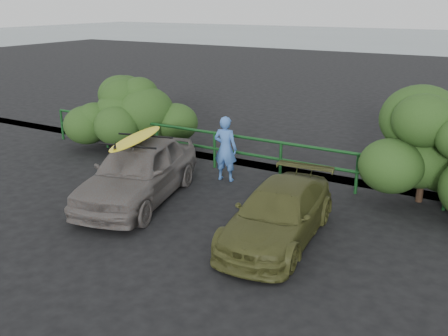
# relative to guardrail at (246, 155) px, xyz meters

# --- Properties ---
(ground) EXTENTS (80.00, 80.00, 0.00)m
(ground) POSITION_rel_guardrail_xyz_m (0.00, -5.00, -0.52)
(ground) COLOR black
(guardrail) EXTENTS (14.00, 0.08, 1.04)m
(guardrail) POSITION_rel_guardrail_xyz_m (0.00, 0.00, 0.00)
(guardrail) COLOR #123F18
(guardrail) RESTS_ON ground
(shrub_left) EXTENTS (3.20, 2.40, 2.15)m
(shrub_left) POSITION_rel_guardrail_xyz_m (-4.80, 0.40, 0.55)
(shrub_left) COLOR #28471A
(shrub_left) RESTS_ON ground
(sedan) EXTENTS (2.60, 4.43, 1.42)m
(sedan) POSITION_rel_guardrail_xyz_m (-1.29, -2.93, 0.19)
(sedan) COLOR #5F5955
(sedan) RESTS_ON ground
(olive_vehicle) EXTENTS (1.79, 3.79, 1.07)m
(olive_vehicle) POSITION_rel_guardrail_xyz_m (2.37, -3.17, 0.01)
(olive_vehicle) COLOR #43461F
(olive_vehicle) RESTS_ON ground
(man) EXTENTS (0.66, 0.48, 1.70)m
(man) POSITION_rel_guardrail_xyz_m (-0.22, -0.74, 0.33)
(man) COLOR #3D6BB9
(man) RESTS_ON ground
(roof_rack) EXTENTS (1.57, 1.27, 0.05)m
(roof_rack) POSITION_rel_guardrail_xyz_m (-1.29, -2.93, 0.92)
(roof_rack) COLOR black
(roof_rack) RESTS_ON sedan
(surfboard) EXTENTS (1.04, 2.44, 0.07)m
(surfboard) POSITION_rel_guardrail_xyz_m (-1.29, -2.93, 0.98)
(surfboard) COLOR yellow
(surfboard) RESTS_ON roof_rack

